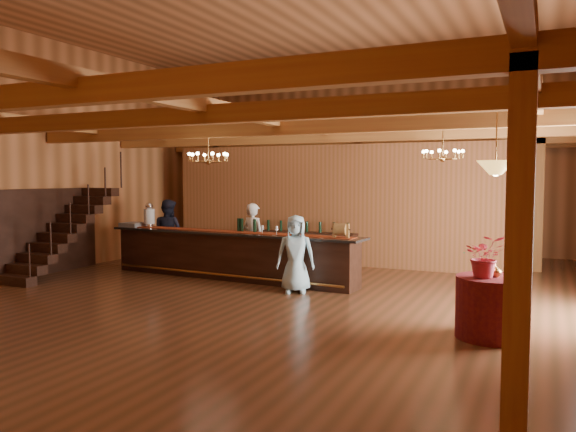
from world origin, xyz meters
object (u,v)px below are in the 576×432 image
at_px(chandelier_left, 208,157).
at_px(guest, 296,254).
at_px(bartender, 253,239).
at_px(beverage_dispenser, 149,215).
at_px(floor_plant, 468,248).
at_px(chandelier_right, 443,154).
at_px(backbar_shelf, 300,248).
at_px(raffle_drum, 341,230).
at_px(pendant_lamp, 496,168).
at_px(tasting_bar, 230,255).
at_px(staff_second, 168,233).
at_px(round_table, 492,307).

xyz_separation_m(chandelier_left, guest, (1.75, 0.38, -1.91)).
height_order(chandelier_left, bartender, chandelier_left).
relative_size(beverage_dispenser, floor_plant, 0.51).
height_order(chandelier_right, bartender, chandelier_right).
bearing_deg(bartender, chandelier_left, 102.34).
xyz_separation_m(beverage_dispenser, backbar_shelf, (3.00, 2.36, -0.92)).
xyz_separation_m(backbar_shelf, bartender, (-0.37, -1.88, 0.41)).
xyz_separation_m(chandelier_right, bartender, (-4.28, -0.01, -1.89)).
relative_size(raffle_drum, bartender, 0.20).
relative_size(pendant_lamp, bartender, 0.54).
xyz_separation_m(chandelier_right, pendant_lamp, (1.25, -3.15, -0.32)).
bearing_deg(beverage_dispenser, chandelier_left, -27.66).
bearing_deg(tasting_bar, beverage_dispenser, 178.78).
bearing_deg(pendant_lamp, bartender, 150.42).
height_order(raffle_drum, backbar_shelf, raffle_drum).
distance_m(chandelier_left, guest, 2.62).
bearing_deg(backbar_shelf, floor_plant, 6.93).
xyz_separation_m(raffle_drum, staff_second, (-4.99, 1.02, -0.37)).
distance_m(round_table, floor_plant, 5.65).
bearing_deg(pendant_lamp, floor_plant, 100.42).
relative_size(chandelier_left, floor_plant, 0.68).
bearing_deg(beverage_dispenser, floor_plant, 22.11).
distance_m(round_table, chandelier_left, 6.12).
distance_m(staff_second, guest, 4.53).
distance_m(raffle_drum, bartender, 2.67).
bearing_deg(guest, floor_plant, 34.69).
relative_size(raffle_drum, guest, 0.22).
height_order(pendant_lamp, floor_plant, pendant_lamp).
height_order(raffle_drum, chandelier_left, chandelier_left).
xyz_separation_m(beverage_dispenser, chandelier_right, (6.90, 0.49, 1.39)).
xyz_separation_m(beverage_dispenser, raffle_drum, (5.10, -0.43, -0.11)).
height_order(tasting_bar, floor_plant, floor_plant).
bearing_deg(tasting_bar, floor_plant, 36.95).
relative_size(chandelier_left, staff_second, 0.47).
relative_size(tasting_bar, bartender, 3.80).
relative_size(beverage_dispenser, raffle_drum, 1.76).
distance_m(beverage_dispenser, round_table, 8.63).
bearing_deg(staff_second, chandelier_right, -176.65).
distance_m(round_table, guest, 4.16).
relative_size(backbar_shelf, floor_plant, 2.54).
bearing_deg(staff_second, backbar_shelf, -144.35).
distance_m(raffle_drum, floor_plant, 3.95).
xyz_separation_m(bartender, guest, (1.74, -1.47, -0.07)).
xyz_separation_m(chandelier_left, floor_plant, (4.52, 4.27, -2.08)).
xyz_separation_m(tasting_bar, chandelier_right, (4.49, 0.70, 2.19)).
bearing_deg(beverage_dispenser, pendant_lamp, -18.05).
relative_size(tasting_bar, round_table, 6.31).
bearing_deg(bartender, floor_plant, -139.03).
xyz_separation_m(raffle_drum, bartender, (-2.48, 0.91, -0.39)).
bearing_deg(staff_second, pendant_lamp, 162.18).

